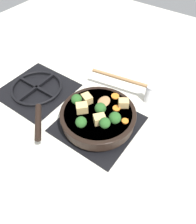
% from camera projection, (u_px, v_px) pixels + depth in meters
% --- Properties ---
extents(ground_plane, '(2.40, 2.40, 0.00)m').
position_uv_depth(ground_plane, '(98.00, 124.00, 0.91)').
color(ground_plane, silver).
extents(front_burner_grate, '(0.31, 0.31, 0.03)m').
position_uv_depth(front_burner_grate, '(98.00, 123.00, 0.90)').
color(front_burner_grate, black).
rests_on(front_burner_grate, ground_plane).
extents(rear_burner_grate, '(0.31, 0.31, 0.03)m').
position_uv_depth(rear_burner_grate, '(37.00, 88.00, 1.04)').
color(rear_burner_grate, black).
rests_on(rear_burner_grate, ground_plane).
extents(skillet_pan, '(0.39, 0.39, 0.05)m').
position_uv_depth(skillet_pan, '(97.00, 116.00, 0.87)').
color(skillet_pan, black).
rests_on(skillet_pan, front_burner_grate).
extents(wooden_spoon, '(0.23, 0.26, 0.02)m').
position_uv_depth(wooden_spoon, '(113.00, 87.00, 0.94)').
color(wooden_spoon, '#A87A4C').
rests_on(wooden_spoon, skillet_pan).
extents(tofu_cube_center_large, '(0.05, 0.05, 0.03)m').
position_uv_depth(tofu_cube_center_large, '(87.00, 99.00, 0.88)').
color(tofu_cube_center_large, '#DBB770').
rests_on(tofu_cube_center_large, skillet_pan).
extents(tofu_cube_near_handle, '(0.05, 0.05, 0.03)m').
position_uv_depth(tofu_cube_near_handle, '(100.00, 119.00, 0.81)').
color(tofu_cube_near_handle, '#DBB770').
rests_on(tofu_cube_near_handle, skillet_pan).
extents(tofu_cube_east_chunk, '(0.06, 0.06, 0.04)m').
position_uv_depth(tofu_cube_east_chunk, '(82.00, 108.00, 0.84)').
color(tofu_cube_east_chunk, '#DBB770').
rests_on(tofu_cube_east_chunk, skillet_pan).
extents(tofu_cube_west_chunk, '(0.05, 0.05, 0.03)m').
position_uv_depth(tofu_cube_west_chunk, '(124.00, 103.00, 0.86)').
color(tofu_cube_west_chunk, '#DBB770').
rests_on(tofu_cube_west_chunk, skillet_pan).
extents(broccoli_floret_near_spoon, '(0.04, 0.04, 0.05)m').
position_uv_depth(broccoli_floret_near_spoon, '(100.00, 109.00, 0.83)').
color(broccoli_floret_near_spoon, '#709956').
rests_on(broccoli_floret_near_spoon, skillet_pan).
extents(broccoli_floret_center_top, '(0.04, 0.04, 0.05)m').
position_uv_depth(broccoli_floret_center_top, '(105.00, 123.00, 0.78)').
color(broccoli_floret_center_top, '#709956').
rests_on(broccoli_floret_center_top, skillet_pan).
extents(broccoli_floret_east_rim, '(0.04, 0.04, 0.05)m').
position_uv_depth(broccoli_floret_east_rim, '(77.00, 100.00, 0.86)').
color(broccoli_floret_east_rim, '#709956').
rests_on(broccoli_floret_east_rim, skillet_pan).
extents(broccoli_floret_west_rim, '(0.05, 0.05, 0.05)m').
position_uv_depth(broccoli_floret_west_rim, '(115.00, 118.00, 0.80)').
color(broccoli_floret_west_rim, '#709956').
rests_on(broccoli_floret_west_rim, skillet_pan).
extents(broccoli_floret_north_edge, '(0.04, 0.04, 0.05)m').
position_uv_depth(broccoli_floret_north_edge, '(81.00, 122.00, 0.79)').
color(broccoli_floret_north_edge, '#709956').
rests_on(broccoli_floret_north_edge, skillet_pan).
extents(carrot_slice_orange_thin, '(0.03, 0.03, 0.01)m').
position_uv_depth(carrot_slice_orange_thin, '(116.00, 108.00, 0.86)').
color(carrot_slice_orange_thin, orange).
rests_on(carrot_slice_orange_thin, skillet_pan).
extents(carrot_slice_near_center, '(0.03, 0.03, 0.01)m').
position_uv_depth(carrot_slice_near_center, '(125.00, 121.00, 0.82)').
color(carrot_slice_near_center, orange).
rests_on(carrot_slice_near_center, skillet_pan).
extents(carrot_slice_edge_slice, '(0.03, 0.03, 0.01)m').
position_uv_depth(carrot_slice_edge_slice, '(115.00, 96.00, 0.91)').
color(carrot_slice_edge_slice, orange).
rests_on(carrot_slice_edge_slice, skillet_pan).
extents(salt_shaker, '(0.04, 0.04, 0.09)m').
position_uv_depth(salt_shaker, '(149.00, 94.00, 0.97)').
color(salt_shaker, white).
rests_on(salt_shaker, ground_plane).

